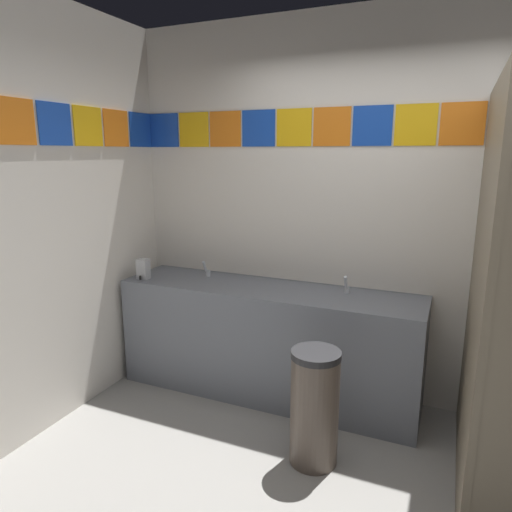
# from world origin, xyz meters

# --- Properties ---
(wall_back) EXTENTS (4.23, 0.09, 2.78)m
(wall_back) POSITION_xyz_m (-0.00, 1.50, 1.40)
(wall_back) COLOR silver
(wall_back) RESTS_ON ground_plane
(wall_side) EXTENTS (0.09, 2.92, 2.78)m
(wall_side) POSITION_xyz_m (-2.15, 0.00, 1.40)
(wall_side) COLOR silver
(wall_side) RESTS_ON ground_plane
(vanity_counter) EXTENTS (2.26, 0.56, 0.84)m
(vanity_counter) POSITION_xyz_m (-0.93, 1.18, 0.43)
(vanity_counter) COLOR slate
(vanity_counter) RESTS_ON ground_plane
(faucet_left) EXTENTS (0.04, 0.10, 0.14)m
(faucet_left) POSITION_xyz_m (-1.50, 1.27, 0.90)
(faucet_left) COLOR silver
(faucet_left) RESTS_ON vanity_counter
(faucet_right) EXTENTS (0.04, 0.10, 0.14)m
(faucet_right) POSITION_xyz_m (-0.37, 1.27, 0.90)
(faucet_right) COLOR silver
(faucet_right) RESTS_ON vanity_counter
(soap_dispenser) EXTENTS (0.09, 0.09, 0.16)m
(soap_dispenser) POSITION_xyz_m (-1.93, 1.02, 0.92)
(soap_dispenser) COLOR #B7BABF
(soap_dispenser) RESTS_ON vanity_counter
(trash_bin) EXTENTS (0.29, 0.29, 0.71)m
(trash_bin) POSITION_xyz_m (-0.37, 0.53, 0.36)
(trash_bin) COLOR brown
(trash_bin) RESTS_ON ground_plane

